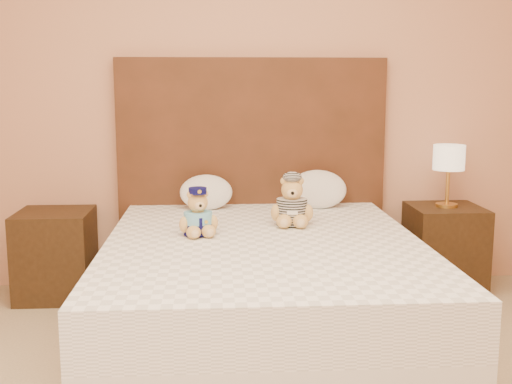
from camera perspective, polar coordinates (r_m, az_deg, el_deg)
bed at (r=3.36m, az=0.66°, el=-8.79°), size 1.60×2.00×0.55m
headboard at (r=4.24m, az=-0.37°, el=1.68°), size 1.75×0.08×1.50m
nightstand_left at (r=4.24m, az=-17.38°, el=-5.32°), size 0.45×0.45×0.55m
nightstand_right at (r=4.38m, az=16.40°, el=-4.78°), size 0.45×0.45×0.55m
lamp at (r=4.28m, az=16.77°, el=2.68°), size 0.20×0.20×0.40m
teddy_police at (r=3.36m, az=-5.18°, el=-1.77°), size 0.26×0.25×0.25m
teddy_prisoner at (r=3.59m, az=3.22°, el=-0.78°), size 0.27×0.26×0.28m
pillow_left at (r=4.07m, az=-4.46°, el=0.13°), size 0.33×0.21×0.23m
pillow_right at (r=4.12m, az=5.53°, el=0.41°), size 0.37×0.24×0.26m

